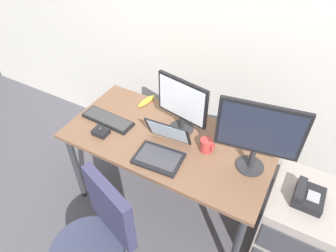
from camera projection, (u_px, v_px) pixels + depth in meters
name	position (u px, v px, depth m)	size (l,w,h in m)	color
ground_plane	(168.00, 200.00, 2.65)	(8.00, 8.00, 0.00)	#49474D
back_wall	(216.00, 14.00, 2.19)	(6.00, 0.10, 2.80)	beige
desk	(168.00, 147.00, 2.21)	(1.49, 0.74, 0.75)	brown
file_cabinet	(293.00, 227.00, 2.08)	(0.42, 0.53, 0.68)	gray
desk_phone	(308.00, 196.00, 1.83)	(0.17, 0.20, 0.09)	black
office_chair	(98.00, 250.00, 1.86)	(0.52, 0.54, 0.97)	black
monitor_main	(259.00, 133.00, 1.76)	(0.50, 0.18, 0.50)	#262628
monitor_side	(182.00, 104.00, 2.07)	(0.40, 0.18, 0.42)	#262628
keyboard	(108.00, 119.00, 2.29)	(0.42, 0.15, 0.03)	black
laptop	(162.00, 148.00, 2.01)	(0.33, 0.34, 0.22)	black
trackball_mouse	(101.00, 131.00, 2.18)	(0.11, 0.09, 0.07)	black
coffee_mug	(207.00, 145.00, 2.04)	(0.10, 0.09, 0.09)	#A1312E
banana	(146.00, 101.00, 2.45)	(0.19, 0.04, 0.04)	yellow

